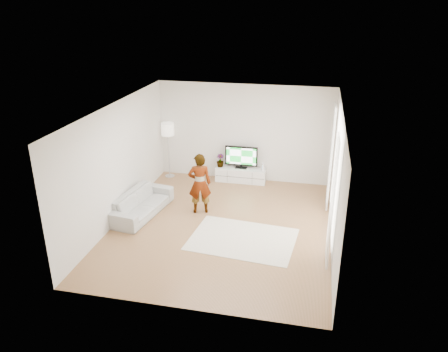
% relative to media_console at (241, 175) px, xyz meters
% --- Properties ---
extents(floor, '(6.00, 6.00, 0.00)m').
position_rel_media_console_xyz_m(floor, '(0.04, -2.76, -0.20)').
color(floor, '#A9724C').
rests_on(floor, ground).
extents(ceiling, '(6.00, 6.00, 0.00)m').
position_rel_media_console_xyz_m(ceiling, '(0.04, -2.76, 2.60)').
color(ceiling, white).
rests_on(ceiling, wall_back).
extents(wall_left, '(0.02, 6.00, 2.80)m').
position_rel_media_console_xyz_m(wall_left, '(-2.46, -2.76, 1.20)').
color(wall_left, silver).
rests_on(wall_left, floor).
extents(wall_right, '(0.02, 6.00, 2.80)m').
position_rel_media_console_xyz_m(wall_right, '(2.54, -2.76, 1.20)').
color(wall_right, silver).
rests_on(wall_right, floor).
extents(wall_back, '(5.00, 0.02, 2.80)m').
position_rel_media_console_xyz_m(wall_back, '(0.04, 0.24, 1.20)').
color(wall_back, silver).
rests_on(wall_back, floor).
extents(wall_front, '(5.00, 0.02, 2.80)m').
position_rel_media_console_xyz_m(wall_front, '(0.04, -5.76, 1.20)').
color(wall_front, silver).
rests_on(wall_front, floor).
extents(window, '(0.01, 2.60, 2.50)m').
position_rel_media_console_xyz_m(window, '(2.52, -2.46, 1.25)').
color(window, white).
rests_on(window, wall_right).
extents(curtain_near, '(0.04, 0.70, 2.60)m').
position_rel_media_console_xyz_m(curtain_near, '(2.44, -3.76, 1.15)').
color(curtain_near, white).
rests_on(curtain_near, floor).
extents(curtain_far, '(0.04, 0.70, 2.60)m').
position_rel_media_console_xyz_m(curtain_far, '(2.44, -1.16, 1.15)').
color(curtain_far, white).
rests_on(curtain_far, floor).
extents(media_console, '(1.45, 0.41, 0.41)m').
position_rel_media_console_xyz_m(media_console, '(0.00, 0.00, 0.00)').
color(media_console, white).
rests_on(media_console, floor).
extents(television, '(0.94, 0.18, 0.65)m').
position_rel_media_console_xyz_m(television, '(0.00, 0.03, 0.56)').
color(television, black).
rests_on(television, media_console).
extents(game_console, '(0.08, 0.15, 0.20)m').
position_rel_media_console_xyz_m(game_console, '(0.64, -0.00, 0.30)').
color(game_console, white).
rests_on(game_console, media_console).
extents(potted_plant, '(0.23, 0.23, 0.38)m').
position_rel_media_console_xyz_m(potted_plant, '(-0.62, 0.00, 0.40)').
color(potted_plant, '#3F7238').
rests_on(potted_plant, media_console).
extents(rug, '(2.43, 1.85, 0.01)m').
position_rel_media_console_xyz_m(rug, '(0.63, -3.25, -0.20)').
color(rug, beige).
rests_on(rug, floor).
extents(player, '(0.64, 0.52, 1.53)m').
position_rel_media_console_xyz_m(player, '(-0.64, -2.16, 0.57)').
color(player, '#334772').
rests_on(player, rug).
extents(sofa, '(1.06, 2.07, 0.58)m').
position_rel_media_console_xyz_m(sofa, '(-2.03, -2.56, 0.09)').
color(sofa, '#B3B3AE').
rests_on(sofa, floor).
extents(floor_lamp, '(0.37, 0.37, 1.64)m').
position_rel_media_console_xyz_m(floor_lamp, '(-2.16, -0.06, 1.19)').
color(floor_lamp, silver).
rests_on(floor_lamp, floor).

